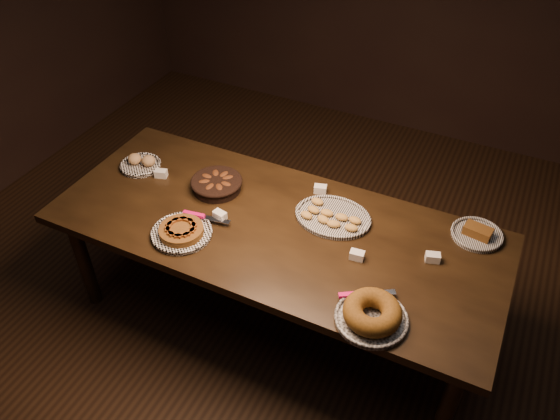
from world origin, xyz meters
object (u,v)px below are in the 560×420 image
at_px(buffet_table, 274,235).
at_px(madeleine_platter, 332,217).
at_px(bundt_cake_plate, 372,314).
at_px(apple_tart_plate, 182,231).

height_order(buffet_table, madeleine_platter, madeleine_platter).
bearing_deg(bundt_cake_plate, buffet_table, 170.89).
height_order(apple_tart_plate, madeleine_platter, apple_tart_plate).
bearing_deg(bundt_cake_plate, apple_tart_plate, -165.01).
height_order(madeleine_platter, bundt_cake_plate, bundt_cake_plate).
distance_m(madeleine_platter, bundt_cake_plate, 0.69).
distance_m(buffet_table, apple_tart_plate, 0.49).
bearing_deg(apple_tart_plate, madeleine_platter, 48.54).
xyz_separation_m(apple_tart_plate, bundt_cake_plate, (1.06, -0.10, 0.02)).
bearing_deg(buffet_table, bundt_cake_plate, -29.47).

